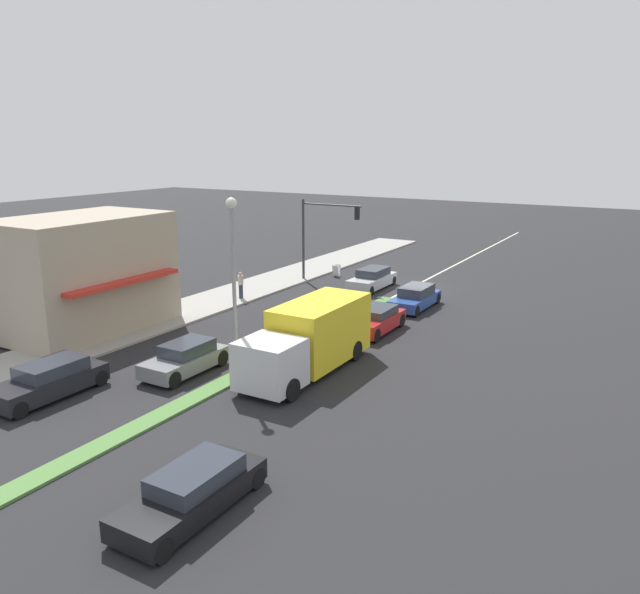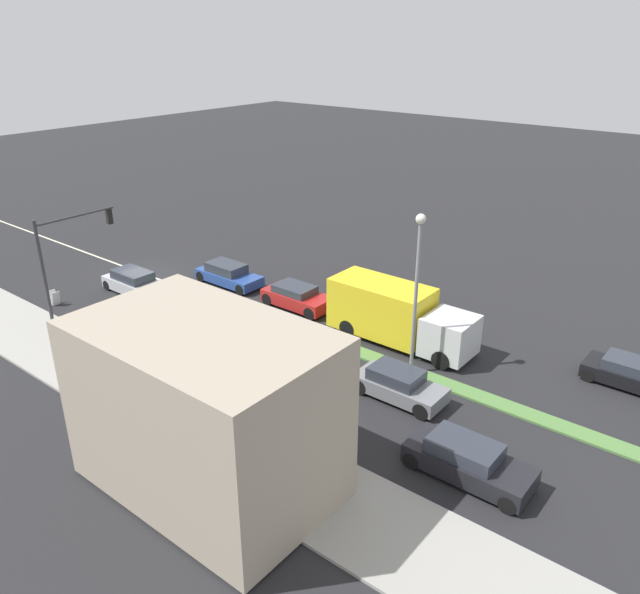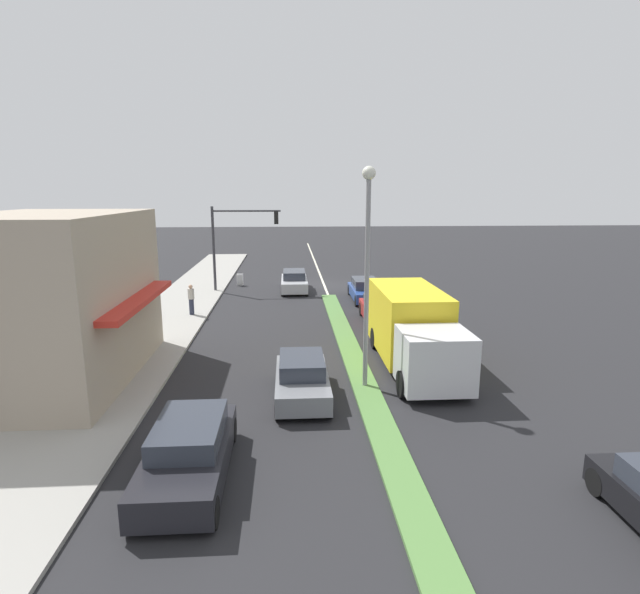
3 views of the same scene
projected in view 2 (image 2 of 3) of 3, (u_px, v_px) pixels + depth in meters
ground_plane at (384, 362)px, 29.31m from camera, size 160.00×160.00×0.00m
sidewalk_right at (259, 461)px, 22.56m from camera, size 4.00×73.00×0.12m
median_strip at (579, 433)px, 24.13m from camera, size 0.90×46.00×0.10m
lane_marking_center at (147, 275)px, 39.62m from camera, size 0.16×60.00×0.01m
building_corner_store at (206, 410)px, 20.31m from camera, size 5.98×8.43×5.84m
traffic_signal_main at (66, 248)px, 32.54m from camera, size 4.59×0.34×5.60m
street_lamp at (417, 275)px, 26.58m from camera, size 0.44×0.44×7.37m
pedestrian at (123, 348)px, 28.51m from camera, size 0.34×0.34×1.66m
warning_aframe_sign at (54, 298)px, 35.21m from camera, size 0.45×0.53×0.84m
delivery_truck at (396, 314)px, 30.76m from camera, size 2.44×7.50×2.87m
suv_black at (638, 376)px, 27.03m from camera, size 1.74×4.54×1.25m
sedan_silver at (135, 283)px, 36.69m from camera, size 1.76×4.34×1.36m
hatchback_red at (297, 297)px, 34.80m from camera, size 1.82×4.03×1.29m
sedan_dark at (468, 461)px, 21.62m from camera, size 1.81×4.44×1.38m
suv_grey at (399, 385)px, 26.25m from camera, size 1.72×3.93×1.35m
coupe_blue at (228, 275)px, 37.96m from camera, size 1.74×4.33×1.32m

